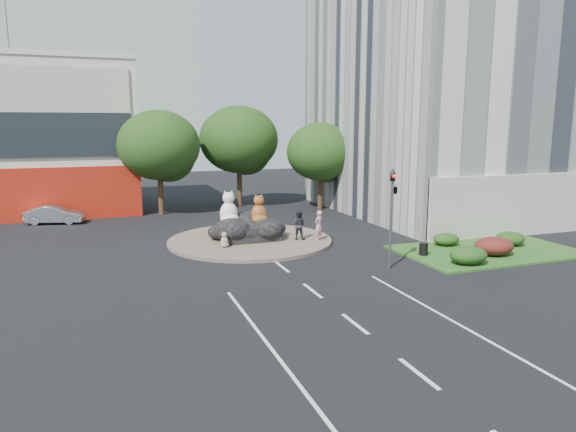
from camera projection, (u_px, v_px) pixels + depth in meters
name	position (u px, v px, depth m)	size (l,w,h in m)	color
ground	(313.00, 291.00, 22.25)	(120.00, 120.00, 0.00)	black
roundabout_island	(250.00, 240.00, 31.50)	(10.00, 10.00, 0.20)	brown
rock_plinth	(250.00, 232.00, 31.40)	(3.20, 2.60, 0.90)	black
grass_verge	(488.00, 251.00, 29.04)	(10.00, 6.00, 0.12)	#254F1A
tree_left	(160.00, 149.00, 40.44)	(6.46, 6.46, 8.27)	#382314
tree_mid	(239.00, 143.00, 44.59)	(6.84, 6.84, 8.76)	#382314
tree_right	(321.00, 155.00, 43.05)	(5.70, 5.70, 7.30)	#382314
hedge_near_green	(468.00, 255.00, 26.09)	(2.00, 1.60, 0.90)	#1B3A12
hedge_red	(494.00, 246.00, 27.85)	(2.20, 1.76, 0.99)	#451412
hedge_mid_green	(510.00, 239.00, 30.09)	(1.80, 1.44, 0.81)	#1B3A12
hedge_back_green	(446.00, 239.00, 30.13)	(1.60, 1.28, 0.72)	#1B3A12
traffic_light	(393.00, 197.00, 25.17)	(0.44, 1.24, 5.00)	#595B60
street_lamp	(449.00, 165.00, 33.15)	(2.34, 0.22, 8.06)	#595B60
cat_white	(229.00, 208.00, 31.13)	(1.26, 1.09, 2.11)	white
cat_tabby	(259.00, 209.00, 31.31)	(1.12, 0.97, 1.86)	#B77D26
kitten_calico	(224.00, 239.00, 29.30)	(0.55, 0.47, 0.91)	silver
kitten_white	(273.00, 233.00, 31.42)	(0.44, 0.38, 0.73)	silver
pedestrian_pink	(318.00, 225.00, 31.00)	(0.66, 0.43, 1.81)	pink
pedestrian_dark	(299.00, 225.00, 31.23)	(0.87, 0.67, 1.78)	#22222A
parked_car	(55.00, 215.00, 37.29)	(1.41, 4.03, 1.33)	#ACADB4
litter_bin	(424.00, 249.00, 27.87)	(0.48, 0.48, 0.66)	black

